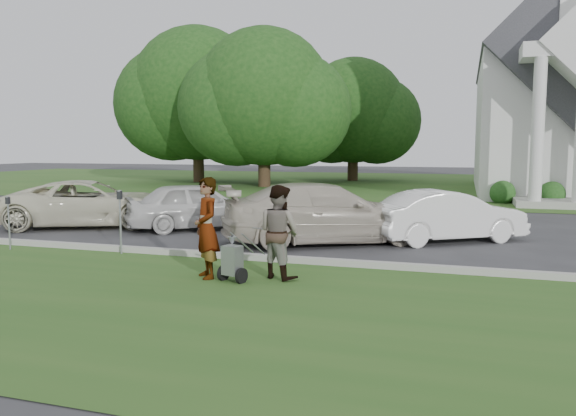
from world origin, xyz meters
The scene contains 17 objects.
ground centered at (0.00, 0.00, 0.00)m, with size 120.00×120.00×0.00m, color #333335.
grass_strip centered at (0.00, -3.00, 0.01)m, with size 80.00×7.00×0.01m, color #2B561D.
church_lawn centered at (0.00, 27.00, 0.01)m, with size 80.00×30.00×0.01m, color #2B561D.
curb centered at (0.00, 0.55, 0.07)m, with size 80.00×0.18×0.15m, color #9E9E93.
church centered at (9.00, 23.11, 5.94)m, with size 9.19×19.00×24.10m.
tree_left centered at (-8.01, 21.99, 5.11)m, with size 10.63×8.40×9.71m.
tree_far centered at (-14.01, 24.99, 5.69)m, with size 11.64×9.20×10.73m.
tree_back centered at (-4.01, 29.99, 4.73)m, with size 9.61×7.60×8.89m.
striping_cart centered at (-0.13, -1.39, 0.39)m, with size 0.66×1.06×0.92m.
person_left centered at (-0.71, -1.26, 0.95)m, with size 0.69×0.46×1.90m, color #999999.
person_right centered at (0.59, -0.86, 0.88)m, with size 0.86×0.67×1.76m, color #999999.
parking_meter_near centered at (-3.66, 0.31, 0.94)m, with size 0.11×0.10×1.49m.
parking_meter_far centered at (-6.51, -0.05, 0.82)m, with size 0.09×0.08×1.30m.
car_a centered at (-7.24, 3.97, 0.72)m, with size 2.40×5.20×1.45m, color beige.
car_b centered at (-3.79, 4.46, 0.72)m, with size 1.70×4.22×1.44m, color silver.
car_c centered at (0.48, 3.27, 0.78)m, with size 2.18×5.36×1.56m, color beige.
car_d centered at (3.48, 4.43, 0.67)m, with size 1.43×4.10×1.35m, color white.
Camera 1 is at (3.89, -10.74, 2.49)m, focal length 35.00 mm.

